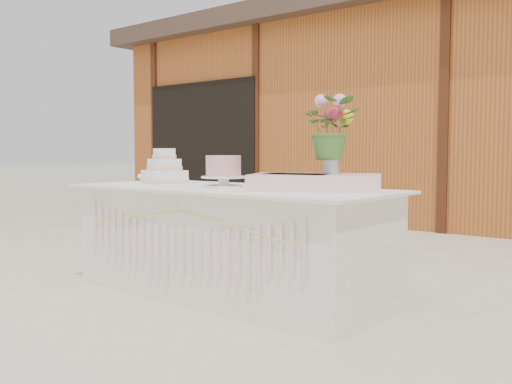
# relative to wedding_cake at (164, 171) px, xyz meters

# --- Properties ---
(ground) EXTENTS (80.00, 80.00, 0.00)m
(ground) POSITION_rel_wedding_cake_xyz_m (0.79, -0.10, -0.86)
(ground) COLOR beige
(ground) RESTS_ON ground
(barn) EXTENTS (12.60, 4.60, 3.30)m
(barn) POSITION_rel_wedding_cake_xyz_m (0.77, 5.90, 0.81)
(barn) COLOR #AE5424
(barn) RESTS_ON ground
(cake_table) EXTENTS (2.40, 1.00, 0.77)m
(cake_table) POSITION_rel_wedding_cake_xyz_m (0.79, -0.10, -0.48)
(cake_table) COLOR white
(cake_table) RESTS_ON ground
(wedding_cake) EXTENTS (0.40, 0.40, 0.28)m
(wedding_cake) POSITION_rel_wedding_cake_xyz_m (0.00, 0.00, 0.00)
(wedding_cake) COLOR white
(wedding_cake) RESTS_ON cake_table
(pink_cake_stand) EXTENTS (0.31, 0.31, 0.22)m
(pink_cake_stand) POSITION_rel_wedding_cake_xyz_m (0.78, -0.15, 0.03)
(pink_cake_stand) COLOR white
(pink_cake_stand) RESTS_ON cake_table
(satin_runner) EXTENTS (0.95, 0.80, 0.10)m
(satin_runner) POSITION_rel_wedding_cake_xyz_m (1.44, 0.02, -0.04)
(satin_runner) COLOR #FFD2CD
(satin_runner) RESTS_ON cake_table
(flower_vase) EXTENTS (0.10, 0.10, 0.14)m
(flower_vase) POSITION_rel_wedding_cake_xyz_m (1.52, 0.08, 0.08)
(flower_vase) COLOR silver
(flower_vase) RESTS_ON satin_runner
(bouquet) EXTENTS (0.45, 0.43, 0.40)m
(bouquet) POSITION_rel_wedding_cake_xyz_m (1.52, 0.08, 0.35)
(bouquet) COLOR #406E2C
(bouquet) RESTS_ON flower_vase
(loose_flowers) EXTENTS (0.24, 0.34, 0.02)m
(loose_flowers) POSITION_rel_wedding_cake_xyz_m (-0.16, 0.01, -0.09)
(loose_flowers) COLOR pink
(loose_flowers) RESTS_ON cake_table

